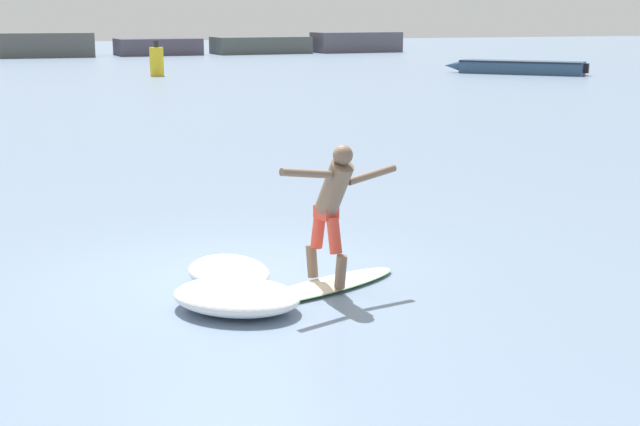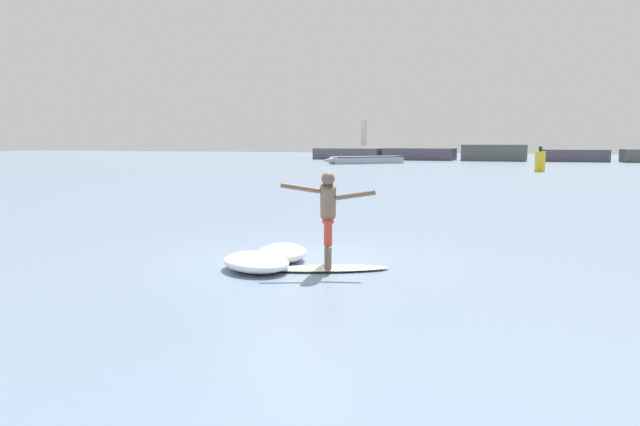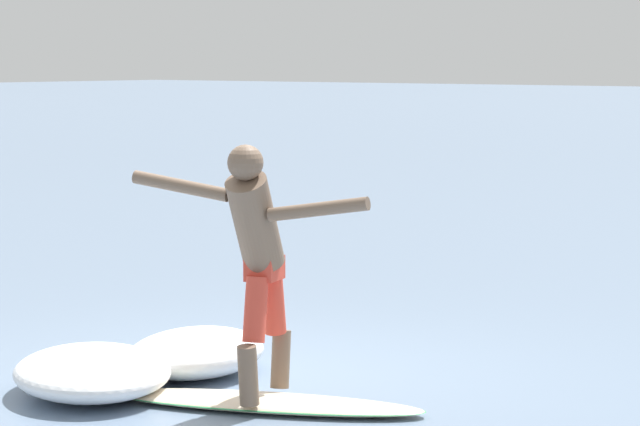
# 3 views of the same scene
# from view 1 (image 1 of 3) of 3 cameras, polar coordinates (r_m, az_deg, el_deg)

# --- Properties ---
(ground_plane) EXTENTS (200.00, 200.00, 0.00)m
(ground_plane) POSITION_cam_1_polar(r_m,az_deg,el_deg) (11.43, -5.15, -4.13)
(ground_plane) COLOR slate
(rock_jetty_breakwater) EXTENTS (50.54, 5.09, 4.68)m
(rock_jetty_breakwater) POSITION_cam_1_polar(r_m,az_deg,el_deg) (72.86, -15.17, 10.26)
(rock_jetty_breakwater) COLOR #56545B
(rock_jetty_breakwater) RESTS_ON ground
(surfboard) EXTENTS (2.38, 1.39, 0.22)m
(surfboard) POSITION_cam_1_polar(r_m,az_deg,el_deg) (10.89, 0.22, -4.71)
(surfboard) COLOR beige
(surfboard) RESTS_ON ground
(surfer) EXTENTS (1.61, 0.94, 1.73)m
(surfer) POSITION_cam_1_polar(r_m,az_deg,el_deg) (10.54, 0.83, 0.74)
(surfer) COLOR brown
(surfer) RESTS_ON surfboard
(fishing_boat_near_jetty) EXTENTS (6.39, 6.15, 0.73)m
(fishing_boat_near_jetty) POSITION_cam_1_polar(r_m,az_deg,el_deg) (50.97, 12.50, 9.13)
(fishing_boat_near_jetty) COLOR #304C6A
(fishing_boat_near_jetty) RESTS_ON ground
(channel_marker_buoy) EXTENTS (0.74, 0.74, 1.87)m
(channel_marker_buoy) POSITION_cam_1_polar(r_m,az_deg,el_deg) (49.08, -10.41, 9.54)
(channel_marker_buoy) COLOR yellow
(channel_marker_buoy) RESTS_ON ground
(wave_foam_at_tail) EXTENTS (1.18, 1.42, 0.35)m
(wave_foam_at_tail) POSITION_cam_1_polar(r_m,az_deg,el_deg) (11.04, -5.87, -3.81)
(wave_foam_at_tail) COLOR white
(wave_foam_at_tail) RESTS_ON ground
(wave_foam_at_nose) EXTENTS (1.86, 1.82, 0.33)m
(wave_foam_at_nose) POSITION_cam_1_polar(r_m,az_deg,el_deg) (10.15, -5.37, -5.36)
(wave_foam_at_nose) COLOR white
(wave_foam_at_nose) RESTS_ON ground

